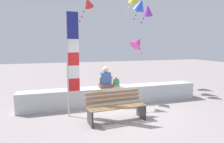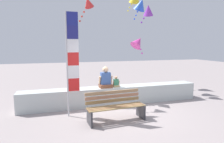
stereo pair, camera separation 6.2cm
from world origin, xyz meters
name	(u,v)px [view 2 (the right image)]	position (x,y,z in m)	size (l,w,h in m)	color
ground_plane	(121,111)	(0.00, 0.00, 0.00)	(40.00, 40.00, 0.00)	gray
seawall_ledge	(114,95)	(0.00, 0.91, 0.35)	(6.99, 0.63, 0.69)	#B7BFBC
park_bench	(115,107)	(-0.44, -0.71, 0.43)	(1.82, 0.73, 0.88)	#96794A
person_adult	(105,79)	(-0.34, 0.86, 1.00)	(0.53, 0.39, 0.81)	brown
person_child	(116,83)	(0.09, 0.86, 0.85)	(0.27, 0.20, 0.42)	tan
flag_banner	(71,57)	(-1.68, 0.05, 1.92)	(0.40, 0.05, 3.32)	#B7B7BC
kite_blue	(141,5)	(2.00, 2.90, 4.27)	(0.83, 0.93, 1.13)	blue
kite_red	(88,3)	(-0.77, 1.96, 4.01)	(0.68, 0.66, 1.03)	red
kite_purple	(148,10)	(2.07, 2.19, 3.89)	(0.69, 0.75, 0.89)	purple
kite_magenta	(138,42)	(1.81, 2.70, 2.45)	(0.91, 0.78, 0.96)	#DB3D9E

